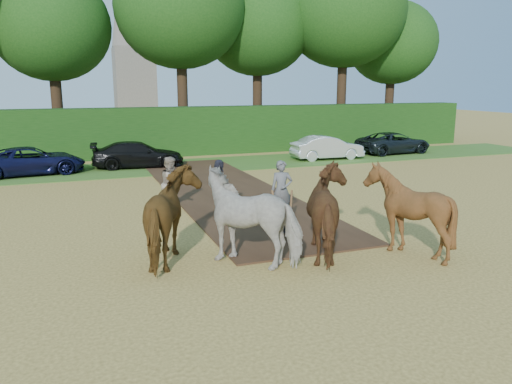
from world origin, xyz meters
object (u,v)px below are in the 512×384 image
(parked_cars, at_px, (174,154))
(church, at_px, (131,8))
(spectator_far, at_px, (219,189))
(spectator_near, at_px, (171,184))
(plough_team, at_px, (294,213))

(parked_cars, relative_size, church, 1.35)
(spectator_far, bearing_deg, parked_cars, 4.23)
(spectator_near, xyz_separation_m, spectator_far, (1.31, -1.50, 0.02))
(spectator_far, height_order, church, church)
(parked_cars, bearing_deg, plough_team, -89.95)
(spectator_near, relative_size, parked_cars, 0.05)
(plough_team, distance_m, church, 57.77)
(plough_team, bearing_deg, spectator_near, 108.80)
(spectator_far, bearing_deg, spectator_near, 49.07)
(spectator_far, bearing_deg, plough_team, -163.19)
(spectator_near, bearing_deg, parked_cars, 22.22)
(parked_cars, distance_m, church, 43.02)
(spectator_far, relative_size, plough_team, 0.24)
(spectator_near, distance_m, parked_cars, 9.72)
(spectator_near, bearing_deg, church, 28.27)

